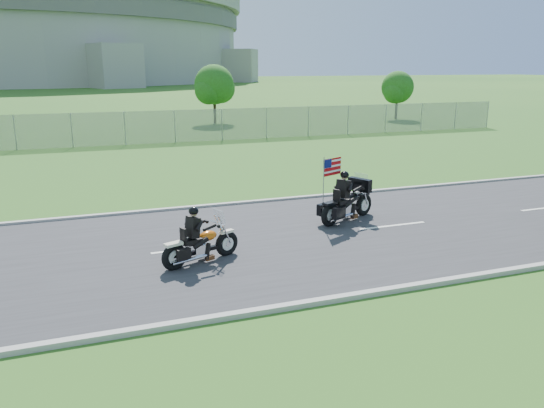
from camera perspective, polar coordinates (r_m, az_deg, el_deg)
name	(u,v)px	position (r m, az deg, el deg)	size (l,w,h in m)	color
ground	(266,242)	(14.51, -0.66, -4.08)	(420.00, 420.00, 0.00)	#235019
road	(266,241)	(14.51, -0.66, -4.00)	(120.00, 8.00, 0.04)	#28282B
curb_north	(227,204)	(18.21, -4.85, -0.05)	(120.00, 0.18, 0.12)	#9E9B93
curb_south	(331,300)	(11.02, 6.39, -10.20)	(120.00, 0.18, 0.12)	#9E9B93
fence	(72,130)	(33.19, -20.74, 7.42)	(60.00, 0.03, 2.00)	gray
stadium	(16,27)	(183.96, -25.79, 16.73)	(140.40, 140.40, 29.20)	#A3A099
tree_fence_near	(215,87)	(44.32, -6.20, 12.43)	(3.52, 3.28, 4.75)	#382316
tree_fence_far	(398,89)	(48.89, 13.36, 11.95)	(3.08, 2.87, 4.20)	#382316
motorcycle_lead	(200,245)	(12.92, -7.76, -4.43)	(2.08, 1.03, 1.46)	black
motorcycle_follow	(347,204)	(16.39, 8.10, 0.00)	(2.25, 1.28, 2.00)	black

